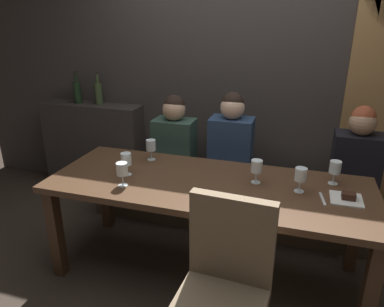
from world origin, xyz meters
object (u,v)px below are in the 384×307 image
diner_redhead (174,138)px  banquette_bench (227,201)px  wine_glass_end_right (301,176)px  chair_near_side (225,281)px  wine_glass_far_left (122,170)px  wine_glass_end_left (151,146)px  wine_glass_center_back (335,168)px  diner_far_end (357,155)px  dessert_plate (347,198)px  wine_glass_near_left (126,160)px  wine_bottle_dark_red (77,92)px  dining_table (208,194)px  wine_glass_near_right (257,167)px  diner_bearded (231,140)px  fork_on_table (322,199)px  wine_bottle_pale_label (98,93)px

diner_redhead → banquette_bench: bearing=1.0°
wine_glass_end_right → diner_redhead: bearing=149.2°
chair_near_side → wine_glass_far_left: size_ratio=5.98×
wine_glass_far_left → wine_glass_end_left: same height
wine_glass_center_back → wine_glass_end_left: (-1.35, 0.04, -0.00)m
banquette_bench → diner_far_end: 1.16m
wine_glass_far_left → dessert_plate: size_ratio=0.86×
wine_glass_near_left → wine_glass_end_left: bearing=80.8°
wine_glass_end_left → wine_bottle_dark_red: bearing=146.3°
wine_glass_center_back → wine_glass_far_left: 1.42m
wine_glass_end_right → wine_glass_far_left: same height
dining_table → wine_glass_far_left: (-0.53, -0.22, 0.20)m
dessert_plate → wine_glass_end_right: bearing=173.7°
wine_glass_near_right → diner_bearded: bearing=116.2°
banquette_bench → diner_bearded: diner_bearded is taller
diner_far_end → fork_on_table: diner_far_end is taller
diner_redhead → wine_glass_end_right: diner_redhead is taller
diner_bearded → wine_glass_near_right: 0.67m
diner_redhead → fork_on_table: bearing=-30.2°
diner_redhead → dessert_plate: (1.38, -0.68, -0.04)m
wine_glass_near_left → fork_on_table: 1.33m
wine_glass_near_left → banquette_bench: bearing=52.0°
chair_near_side → wine_bottle_dark_red: 2.69m
wine_bottle_dark_red → wine_glass_far_left: size_ratio=1.99×
dining_table → wine_glass_end_right: 0.63m
diner_bearded → fork_on_table: (0.72, -0.71, -0.08)m
wine_bottle_dark_red → dessert_plate: bearing=-21.8°
dessert_plate → diner_redhead: bearing=153.6°
fork_on_table → banquette_bench: bearing=127.0°
diner_far_end → wine_bottle_dark_red: bearing=173.2°
diner_bearded → banquette_bench: bearing=143.8°
wine_glass_far_left → wine_glass_near_left: bearing=108.4°
wine_glass_near_left → wine_glass_center_back: (1.40, 0.28, 0.00)m
diner_bearded → wine_bottle_pale_label: wine_bottle_pale_label is taller
diner_bearded → wine_bottle_pale_label: bearing=166.3°
diner_redhead → wine_glass_center_back: (1.31, -0.46, 0.06)m
wine_glass_far_left → fork_on_table: size_ratio=0.96×
banquette_bench → fork_on_table: 1.16m
diner_bearded → wine_glass_end_right: (0.58, -0.65, 0.03)m
wine_glass_far_left → wine_glass_end_right: bearing=13.0°
diner_far_end → wine_glass_far_left: size_ratio=4.45×
diner_bearded → fork_on_table: size_ratio=4.60×
diner_redhead → wine_glass_far_left: diner_redhead is taller
wine_glass_center_back → dessert_plate: 0.25m
dining_table → wine_glass_near_left: 0.62m
wine_glass_near_right → wine_glass_center_back: bearing=15.4°
wine_glass_center_back → wine_glass_far_left: size_ratio=1.00×
banquette_bench → fork_on_table: fork_on_table is taller
dessert_plate → fork_on_table: 0.15m
chair_near_side → wine_glass_center_back: bearing=60.6°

